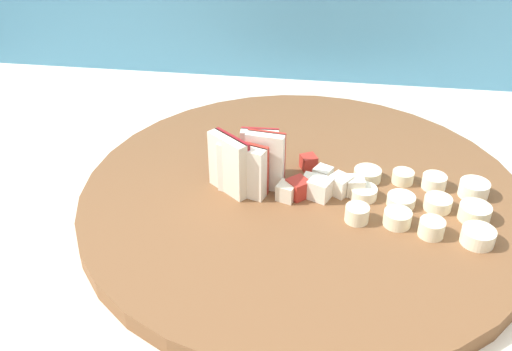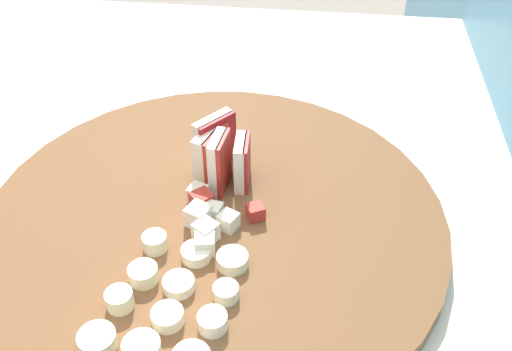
{
  "view_description": "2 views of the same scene",
  "coord_description": "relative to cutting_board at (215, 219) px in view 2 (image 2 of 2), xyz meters",
  "views": [
    {
      "loc": [
        -0.02,
        -0.39,
        1.29
      ],
      "look_at": [
        -0.08,
        0.06,
        0.99
      ],
      "focal_mm": 40.25,
      "sensor_mm": 36.0,
      "label": 1
    },
    {
      "loc": [
        0.37,
        0.18,
        1.34
      ],
      "look_at": [
        -0.08,
        0.13,
        0.97
      ],
      "focal_mm": 40.69,
      "sensor_mm": 36.0,
      "label": 2
    }
  ],
  "objects": [
    {
      "name": "banana_slice_rows",
      "position": [
        0.12,
        -0.02,
        0.02
      ],
      "size": [
        0.14,
        0.12,
        0.02
      ],
      "color": "beige",
      "rests_on": "cutting_board"
    },
    {
      "name": "apple_dice_pile",
      "position": [
        0.01,
        -0.0,
        0.02
      ],
      "size": [
        0.09,
        0.08,
        0.02
      ],
      "color": "#B22D23",
      "rests_on": "cutting_board"
    },
    {
      "name": "apple_wedge_fan",
      "position": [
        -0.06,
        -0.0,
        0.04
      ],
      "size": [
        0.08,
        0.06,
        0.06
      ],
      "color": "maroon",
      "rests_on": "cutting_board"
    },
    {
      "name": "cutting_board",
      "position": [
        0.0,
        0.0,
        0.0
      ],
      "size": [
        0.45,
        0.45,
        0.02
      ],
      "primitive_type": "cylinder",
      "color": "brown",
      "rests_on": "tiled_countertop"
    }
  ]
}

